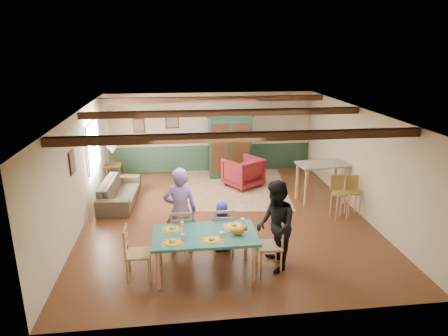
{
  "coord_description": "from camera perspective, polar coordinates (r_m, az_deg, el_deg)",
  "views": [
    {
      "loc": [
        -1.16,
        -9.36,
        4.22
      ],
      "look_at": [
        0.03,
        0.49,
        1.15
      ],
      "focal_mm": 32.0,
      "sensor_mm": 36.0,
      "label": 1
    }
  ],
  "objects": [
    {
      "name": "floor",
      "position": [
        10.33,
        0.17,
        -6.92
      ],
      "size": [
        8.0,
        8.0,
        0.0
      ],
      "primitive_type": "plane",
      "color": "#492514",
      "rests_on": "ground"
    },
    {
      "name": "wall_back",
      "position": [
        13.71,
        -1.89,
        5.1
      ],
      "size": [
        7.0,
        0.02,
        2.7
      ],
      "primitive_type": "cube",
      "color": "beige",
      "rests_on": "floor"
    },
    {
      "name": "wall_left",
      "position": [
        10.06,
        -20.02,
        -0.45
      ],
      "size": [
        0.02,
        8.0,
        2.7
      ],
      "primitive_type": "cube",
      "color": "beige",
      "rests_on": "floor"
    },
    {
      "name": "wall_right",
      "position": [
        10.84,
        18.86,
        0.89
      ],
      "size": [
        0.02,
        8.0,
        2.7
      ],
      "primitive_type": "cube",
      "color": "beige",
      "rests_on": "floor"
    },
    {
      "name": "ceiling",
      "position": [
        9.55,
        0.18,
        8.03
      ],
      "size": [
        7.0,
        8.0,
        0.02
      ],
      "primitive_type": "cube",
      "color": "silver",
      "rests_on": "wall_back"
    },
    {
      "name": "wainscot_back",
      "position": [
        13.91,
        -1.85,
        1.46
      ],
      "size": [
        6.95,
        0.03,
        0.9
      ],
      "primitive_type": "cube",
      "color": "#213E2C",
      "rests_on": "floor"
    },
    {
      "name": "ceiling_beam_front",
      "position": [
        7.33,
        2.4,
        4.48
      ],
      "size": [
        6.95,
        0.16,
        0.16
      ],
      "primitive_type": "cube",
      "color": "black",
      "rests_on": "ceiling"
    },
    {
      "name": "ceiling_beam_mid",
      "position": [
        9.96,
        -0.11,
        7.89
      ],
      "size": [
        6.95,
        0.16,
        0.16
      ],
      "primitive_type": "cube",
      "color": "black",
      "rests_on": "ceiling"
    },
    {
      "name": "ceiling_beam_back",
      "position": [
        12.52,
        -1.54,
        9.8
      ],
      "size": [
        6.95,
        0.16,
        0.16
      ],
      "primitive_type": "cube",
      "color": "black",
      "rests_on": "ceiling"
    },
    {
      "name": "window_left",
      "position": [
        11.61,
        -18.2,
        3.02
      ],
      "size": [
        0.06,
        1.6,
        1.3
      ],
      "primitive_type": null,
      "color": "white",
      "rests_on": "wall_left"
    },
    {
      "name": "picture_left_wall",
      "position": [
        9.39,
        -20.86,
        0.78
      ],
      "size": [
        0.04,
        0.42,
        0.52
      ],
      "primitive_type": null,
      "color": "#7E745C",
      "rests_on": "wall_left"
    },
    {
      "name": "picture_back_a",
      "position": [
        13.55,
        -7.42,
        6.76
      ],
      "size": [
        0.45,
        0.04,
        0.55
      ],
      "primitive_type": null,
      "color": "#7E745C",
      "rests_on": "wall_back"
    },
    {
      "name": "picture_back_b",
      "position": [
        13.63,
        -12.05,
        5.95
      ],
      "size": [
        0.38,
        0.04,
        0.48
      ],
      "primitive_type": null,
      "color": "#7E745C",
      "rests_on": "wall_back"
    },
    {
      "name": "dining_table",
      "position": [
        7.8,
        -2.73,
        -12.11
      ],
      "size": [
        1.96,
        1.09,
        0.82
      ],
      "primitive_type": null,
      "rotation": [
        0.0,
        0.0,
        0.0
      ],
      "color": "#1C5B52",
      "rests_on": "floor"
    },
    {
      "name": "dining_chair_far_left",
      "position": [
        8.43,
        -6.15,
        -9.0
      ],
      "size": [
        0.46,
        0.48,
        1.03
      ],
      "primitive_type": null,
      "rotation": [
        0.0,
        0.0,
        3.14
      ],
      "color": "tan",
      "rests_on": "floor"
    },
    {
      "name": "dining_chair_far_right",
      "position": [
        8.47,
        -0.19,
        -8.73
      ],
      "size": [
        0.46,
        0.48,
        1.03
      ],
      "primitive_type": null,
      "rotation": [
        0.0,
        0.0,
        3.14
      ],
      "color": "tan",
      "rests_on": "floor"
    },
    {
      "name": "dining_chair_end_left",
      "position": [
        7.77,
        -12.18,
        -11.71
      ],
      "size": [
        0.48,
        0.46,
        1.03
      ],
      "primitive_type": null,
      "rotation": [
        0.0,
        0.0,
        1.57
      ],
      "color": "tan",
      "rests_on": "floor"
    },
    {
      "name": "dining_chair_end_right",
      "position": [
        7.92,
        6.49,
        -10.82
      ],
      "size": [
        0.48,
        0.46,
        1.03
      ],
      "primitive_type": null,
      "rotation": [
        0.0,
        0.0,
        -1.57
      ],
      "color": "tan",
      "rests_on": "floor"
    },
    {
      "name": "person_man",
      "position": [
        8.33,
        -6.25,
        -6.13
      ],
      "size": [
        0.69,
        0.45,
        1.88
      ],
      "primitive_type": "imported",
      "rotation": [
        0.0,
        0.0,
        3.14
      ],
      "color": "#7F63A9",
      "rests_on": "floor"
    },
    {
      "name": "person_woman",
      "position": [
        7.77,
        7.37,
        -8.27
      ],
      "size": [
        0.68,
        0.87,
        1.8
      ],
      "primitive_type": "imported",
      "rotation": [
        0.0,
        0.0,
        -1.57
      ],
      "color": "black",
      "rests_on": "floor"
    },
    {
      "name": "person_child",
      "position": [
        8.54,
        -0.26,
        -8.29
      ],
      "size": [
        0.54,
        0.35,
        1.09
      ],
      "primitive_type": "imported",
      "rotation": [
        0.0,
        0.0,
        3.14
      ],
      "color": "navy",
      "rests_on": "floor"
    },
    {
      "name": "cat",
      "position": [
        7.53,
        1.88,
        -8.89
      ],
      "size": [
        0.39,
        0.15,
        0.2
      ],
      "primitive_type": null,
      "rotation": [
        0.0,
        0.0,
        0.0
      ],
      "color": "orange",
      "rests_on": "dining_table"
    },
    {
      "name": "place_setting_near_left",
      "position": [
        7.32,
        -7.36,
        -10.18
      ],
      "size": [
        0.44,
        0.33,
        0.11
      ],
      "primitive_type": null,
      "rotation": [
        0.0,
        0.0,
        0.0
      ],
      "color": "yellow",
      "rests_on": "dining_table"
    },
    {
      "name": "place_setting_near_center",
      "position": [
        7.35,
        -1.76,
        -9.95
      ],
      "size": [
        0.44,
        0.33,
        0.11
      ],
      "primitive_type": null,
      "rotation": [
        0.0,
        0.0,
        0.0
      ],
      "color": "yellow",
      "rests_on": "dining_table"
    },
    {
      "name": "place_setting_far_left",
      "position": [
        7.81,
        -7.36,
        -8.35
      ],
      "size": [
        0.44,
        0.33,
        0.11
      ],
      "primitive_type": null,
      "rotation": [
        0.0,
        0.0,
        0.0
      ],
      "color": "yellow",
      "rests_on": "dining_table"
    },
    {
      "name": "place_setting_far_right",
      "position": [
        7.88,
        1.45,
        -7.96
      ],
      "size": [
        0.44,
        0.33,
        0.11
      ],
      "primitive_type": null,
      "rotation": [
        0.0,
        0.0,
        0.0
      ],
      "color": "yellow",
      "rests_on": "dining_table"
    },
    {
      "name": "area_rug",
      "position": [
        12.34,
        1.44,
        -2.77
      ],
      "size": [
        3.58,
        4.1,
        0.01
      ],
      "primitive_type": "cube",
      "rotation": [
        0.0,
        0.0,
        -0.12
      ],
      "color": "#C4B68E",
      "rests_on": "floor"
    },
    {
      "name": "armoire",
      "position": [
        13.08,
        0.84,
        3.24
      ],
      "size": [
        1.52,
        0.63,
        2.13
      ],
      "primitive_type": "cube",
      "rotation": [
        0.0,
        0.0,
        -0.02
      ],
      "color": "#132F22",
      "rests_on": "floor"
    },
    {
      "name": "armchair",
      "position": [
        12.32,
        2.74,
        -0.59
      ],
      "size": [
        1.38,
        1.38,
        0.92
      ],
      "primitive_type": "imported",
      "rotation": [
        0.0,
        0.0,
        -2.58
      ],
      "color": "#4D0F17",
      "rests_on": "floor"
    },
    {
      "name": "sofa",
      "position": [
        11.46,
        -14.67,
        -3.27
      ],
      "size": [
        1.0,
        2.27,
        0.65
      ],
      "primitive_type": "imported",
      "rotation": [
        0.0,
        0.0,
        1.51
      ],
      "color": "#3A2F24",
      "rests_on": "floor"
    },
    {
      "name": "end_table",
      "position": [
        13.06,
        -15.42,
        -0.81
      ],
      "size": [
        0.53,
        0.53,
        0.65
      ],
      "primitive_type": null,
      "rotation": [
        0.0,
        0.0,
        -0.01
      ],
      "color": "black",
      "rests_on": "floor"
    },
    {
      "name": "table_lamp",
      "position": [
        12.89,
        -15.64,
        1.8
      ],
      "size": [
        0.35,
        0.35,
        0.59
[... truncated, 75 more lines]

